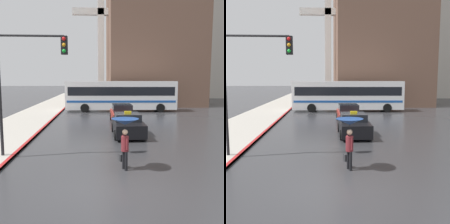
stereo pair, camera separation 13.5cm
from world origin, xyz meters
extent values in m
plane|color=#2D2D30|center=(0.00, 0.00, 0.00)|extent=(300.00, 300.00, 0.00)
cube|color=black|center=(1.35, 8.35, 0.55)|extent=(1.80, 4.04, 0.78)
cube|color=black|center=(1.35, 8.55, 1.18)|extent=(1.58, 1.82, 0.47)
cylinder|color=black|center=(2.21, 7.10, 0.30)|extent=(0.20, 0.60, 0.60)
cylinder|color=black|center=(0.50, 7.10, 0.30)|extent=(0.20, 0.60, 0.60)
cylinder|color=black|center=(2.21, 9.60, 0.30)|extent=(0.20, 0.60, 0.60)
cylinder|color=black|center=(0.50, 9.60, 0.30)|extent=(0.20, 0.60, 0.60)
cube|color=yellow|center=(1.35, 8.35, 1.49)|extent=(0.44, 0.16, 0.16)
cube|color=#A52D23|center=(1.54, 13.67, 0.54)|extent=(1.80, 4.52, 0.74)
cube|color=black|center=(1.54, 13.89, 1.20)|extent=(1.58, 2.03, 0.59)
cylinder|color=black|center=(2.40, 12.27, 0.30)|extent=(0.20, 0.60, 0.60)
cylinder|color=black|center=(0.69, 12.27, 0.30)|extent=(0.20, 0.60, 0.60)
cylinder|color=black|center=(2.40, 15.07, 0.30)|extent=(0.20, 0.60, 0.60)
cylinder|color=black|center=(0.69, 15.07, 0.30)|extent=(0.20, 0.60, 0.60)
cube|color=silver|center=(2.19, 21.56, 1.83)|extent=(12.43, 3.10, 3.13)
cube|color=black|center=(2.19, 21.56, 2.31)|extent=(11.82, 3.09, 0.95)
cube|color=#194C9E|center=(2.19, 21.56, 1.19)|extent=(12.07, 3.11, 0.24)
cylinder|color=black|center=(6.56, 22.55, 0.48)|extent=(0.97, 0.33, 0.96)
cylinder|color=black|center=(6.44, 20.15, 0.48)|extent=(0.97, 0.33, 0.96)
cylinder|color=black|center=(-1.75, 22.95, 0.48)|extent=(0.97, 0.33, 0.96)
cylinder|color=black|center=(-1.87, 20.56, 0.48)|extent=(0.97, 0.33, 0.96)
cylinder|color=black|center=(0.48, 1.80, 0.38)|extent=(0.15, 0.15, 0.76)
cylinder|color=black|center=(0.40, 2.01, 0.38)|extent=(0.15, 0.15, 0.76)
cylinder|color=maroon|center=(0.44, 1.91, 1.06)|extent=(0.39, 0.39, 0.60)
sphere|color=#DBAD89|center=(0.44, 1.91, 1.52)|extent=(0.22, 0.22, 0.22)
cylinder|color=maroon|center=(0.51, 1.73, 1.10)|extent=(0.09, 0.09, 0.51)
cylinder|color=maroon|center=(0.38, 2.08, 1.10)|extent=(0.09, 0.09, 0.51)
cone|color=navy|center=(0.44, 1.91, 1.93)|extent=(1.08, 1.08, 0.24)
cylinder|color=black|center=(0.44, 1.91, 1.60)|extent=(0.02, 0.02, 0.67)
cube|color=#262628|center=(0.30, 2.14, 0.42)|extent=(0.16, 0.20, 0.28)
cylinder|color=black|center=(-4.96, 3.85, 2.88)|extent=(0.14, 0.14, 5.77)
cylinder|color=black|center=(-3.51, 3.85, 5.47)|extent=(2.90, 0.10, 0.10)
cube|color=black|center=(-2.06, 3.85, 5.07)|extent=(0.28, 0.28, 0.80)
sphere|color=red|center=(-2.06, 3.69, 5.33)|extent=(0.16, 0.16, 0.16)
sphere|color=orange|center=(-2.06, 3.69, 5.07)|extent=(0.16, 0.16, 0.16)
sphere|color=green|center=(-2.06, 3.69, 4.81)|extent=(0.16, 0.16, 0.16)
cube|color=brown|center=(7.54, 31.24, 13.42)|extent=(12.64, 13.57, 26.85)
cube|color=#A39E93|center=(20.38, 46.98, 13.37)|extent=(14.75, 11.76, 26.75)
cube|color=white|center=(0.16, 30.54, 9.12)|extent=(0.90, 0.90, 18.25)
cube|color=white|center=(0.16, 30.54, 13.14)|extent=(8.03, 0.90, 0.90)
camera|label=1|loc=(-0.71, -8.11, 3.55)|focal=42.00mm
camera|label=2|loc=(-0.57, -8.12, 3.55)|focal=42.00mm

